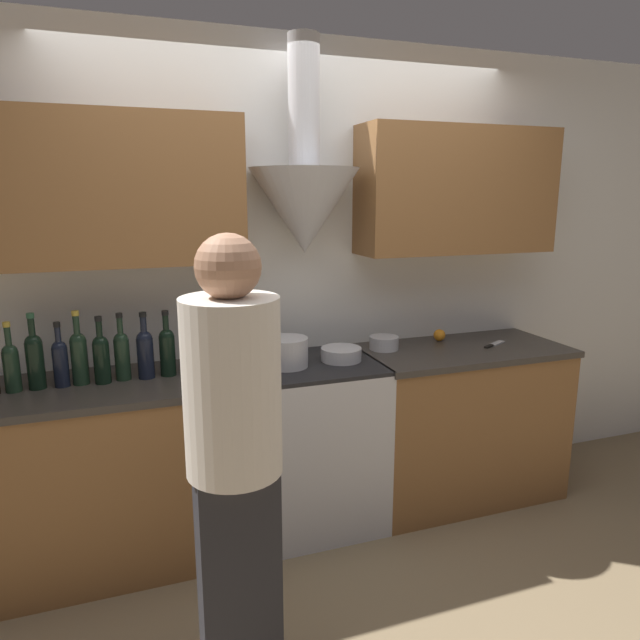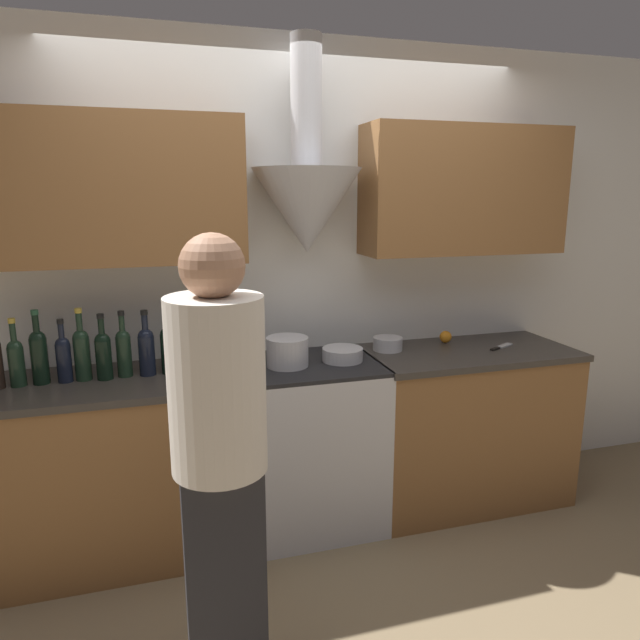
# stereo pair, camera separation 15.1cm
# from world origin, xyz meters

# --- Properties ---
(ground_plane) EXTENTS (12.00, 12.00, 0.00)m
(ground_plane) POSITION_xyz_m (0.00, 0.00, 0.00)
(ground_plane) COLOR #847051
(wall_back) EXTENTS (8.40, 0.57, 2.60)m
(wall_back) POSITION_xyz_m (-0.01, 0.59, 1.47)
(wall_back) COLOR white
(wall_back) RESTS_ON ground_plane
(counter_left) EXTENTS (1.27, 0.62, 0.92)m
(counter_left) POSITION_xyz_m (-0.96, 0.32, 0.46)
(counter_left) COLOR brown
(counter_left) RESTS_ON ground_plane
(counter_right) EXTENTS (1.19, 0.62, 0.92)m
(counter_right) POSITION_xyz_m (0.92, 0.32, 0.46)
(counter_right) COLOR brown
(counter_right) RESTS_ON ground_plane
(stove_range) EXTENTS (0.67, 0.60, 0.92)m
(stove_range) POSITION_xyz_m (0.00, 0.33, 0.46)
(stove_range) COLOR silver
(stove_range) RESTS_ON ground_plane
(wine_bottle_1) EXTENTS (0.07, 0.07, 0.32)m
(wine_bottle_1) POSITION_xyz_m (-1.42, 0.35, 1.04)
(wine_bottle_1) COLOR black
(wine_bottle_1) RESTS_ON counter_left
(wine_bottle_2) EXTENTS (0.08, 0.08, 0.35)m
(wine_bottle_2) POSITION_xyz_m (-1.32, 0.36, 1.06)
(wine_bottle_2) COLOR black
(wine_bottle_2) RESTS_ON counter_left
(wine_bottle_3) EXTENTS (0.07, 0.07, 0.30)m
(wine_bottle_3) POSITION_xyz_m (-1.22, 0.35, 1.04)
(wine_bottle_3) COLOR black
(wine_bottle_3) RESTS_ON counter_left
(wine_bottle_4) EXTENTS (0.08, 0.08, 0.35)m
(wine_bottle_4) POSITION_xyz_m (-1.14, 0.36, 1.05)
(wine_bottle_4) COLOR black
(wine_bottle_4) RESTS_ON counter_left
(wine_bottle_5) EXTENTS (0.07, 0.07, 0.32)m
(wine_bottle_5) POSITION_xyz_m (-1.04, 0.34, 1.04)
(wine_bottle_5) COLOR black
(wine_bottle_5) RESTS_ON counter_left
(wine_bottle_6) EXTENTS (0.07, 0.07, 0.32)m
(wine_bottle_6) POSITION_xyz_m (-0.95, 0.36, 1.05)
(wine_bottle_6) COLOR black
(wine_bottle_6) RESTS_ON counter_left
(wine_bottle_7) EXTENTS (0.08, 0.08, 0.32)m
(wine_bottle_7) POSITION_xyz_m (-0.84, 0.35, 1.05)
(wine_bottle_7) COLOR black
(wine_bottle_7) RESTS_ON counter_left
(wine_bottle_8) EXTENTS (0.08, 0.08, 0.32)m
(wine_bottle_8) POSITION_xyz_m (-0.74, 0.36, 1.05)
(wine_bottle_8) COLOR black
(wine_bottle_8) RESTS_ON counter_left
(wine_bottle_9) EXTENTS (0.07, 0.07, 0.33)m
(wine_bottle_9) POSITION_xyz_m (-0.64, 0.35, 1.05)
(wine_bottle_9) COLOR black
(wine_bottle_9) RESTS_ON counter_left
(stock_pot) EXTENTS (0.22, 0.22, 0.15)m
(stock_pot) POSITION_xyz_m (-0.15, 0.30, 0.99)
(stock_pot) COLOR silver
(stock_pot) RESTS_ON stove_range
(mixing_bowl) EXTENTS (0.22, 0.22, 0.07)m
(mixing_bowl) POSITION_xyz_m (0.15, 0.31, 0.95)
(mixing_bowl) COLOR silver
(mixing_bowl) RESTS_ON stove_range
(orange_fruit) EXTENTS (0.07, 0.07, 0.07)m
(orange_fruit) POSITION_xyz_m (0.86, 0.50, 0.95)
(orange_fruit) COLOR orange
(orange_fruit) RESTS_ON counter_right
(saucepan) EXTENTS (0.17, 0.17, 0.07)m
(saucepan) POSITION_xyz_m (0.46, 0.44, 0.95)
(saucepan) COLOR silver
(saucepan) RESTS_ON counter_right
(chefs_knife) EXTENTS (0.20, 0.12, 0.01)m
(chefs_knife) POSITION_xyz_m (1.12, 0.31, 0.92)
(chefs_knife) COLOR silver
(chefs_knife) RESTS_ON counter_right
(person_foreground_left) EXTENTS (0.33, 0.33, 1.66)m
(person_foreground_left) POSITION_xyz_m (-0.61, -0.61, 0.92)
(person_foreground_left) COLOR #28282D
(person_foreground_left) RESTS_ON ground_plane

